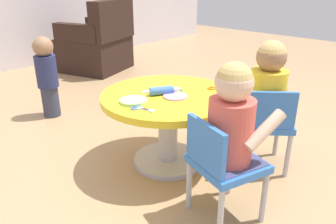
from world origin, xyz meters
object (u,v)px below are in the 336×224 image
child_chair_right (265,123)px  armchair_dark (98,45)px  craft_table (168,113)px  seated_child_right (268,85)px  child_chair_left (222,164)px  toddler_standing (47,75)px  rolling_pin (161,91)px  craft_scissors (140,108)px  seated_child_left (232,118)px

child_chair_right → armchair_dark: 2.71m
craft_table → seated_child_right: 0.61m
child_chair_left → toddler_standing: toddler_standing is taller
armchair_dark → rolling_pin: bearing=-116.8°
craft_scissors → craft_table: bearing=10.7°
craft_table → child_chair_right: 0.58m
seated_child_right → rolling_pin: bearing=131.7°
child_chair_left → armchair_dark: 2.97m
child_chair_right → seated_child_right: size_ratio=1.05×
child_chair_left → toddler_standing: 1.79m
child_chair_right → toddler_standing: toddler_standing is taller
craft_table → rolling_pin: bearing=150.0°
craft_table → child_chair_right: (0.35, -0.47, -0.04)m
craft_table → armchair_dark: size_ratio=0.89×
toddler_standing → craft_scissors: 1.31m
child_chair_right → craft_scissors: bearing=146.1°
armchair_dark → craft_scissors: 2.57m
armchair_dark → craft_scissors: bearing=-120.8°
seated_child_right → craft_table: bearing=130.5°
child_chair_right → toddler_standing: bearing=105.2°
craft_table → child_chair_left: child_chair_left is taller
seated_child_left → seated_child_right: same height
rolling_pin → craft_scissors: bearing=-163.3°
craft_table → child_chair_right: bearing=-53.4°
seated_child_right → craft_scissors: seated_child_right is taller
seated_child_left → child_chair_right: (0.52, 0.09, -0.23)m
craft_table → seated_child_left: (-0.17, -0.55, 0.19)m
child_chair_left → toddler_standing: bearing=87.0°
child_chair_left → seated_child_left: size_ratio=1.05×
seated_child_left → child_chair_right: seated_child_left is taller
craft_table → rolling_pin: rolling_pin is taller
craft_scissors → child_chair_left: bearing=-82.9°
seated_child_right → toddler_standing: (-0.49, 1.69, -0.17)m
armchair_dark → rolling_pin: size_ratio=4.30×
child_chair_right → seated_child_left: bearing=-170.5°
craft_table → toddler_standing: toddler_standing is taller
toddler_standing → child_chair_right: bearing=-74.8°
rolling_pin → toddler_standing: bearing=93.8°
craft_table → seated_child_right: size_ratio=1.57×
seated_child_right → craft_scissors: bearing=149.0°
craft_table → craft_scissors: bearing=-169.3°
seated_child_left → seated_child_right: size_ratio=1.00×
child_chair_left → seated_child_left: 0.23m
craft_table → armchair_dark: (1.04, 2.15, -0.03)m
rolling_pin → craft_scissors: (-0.24, -0.07, -0.02)m
seated_child_left → armchair_dark: (1.21, 2.70, -0.22)m
child_chair_left → craft_scissors: bearing=97.1°
child_chair_right → rolling_pin: size_ratio=2.56×
seated_child_left → toddler_standing: seated_child_left is taller
toddler_standing → rolling_pin: 1.24m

